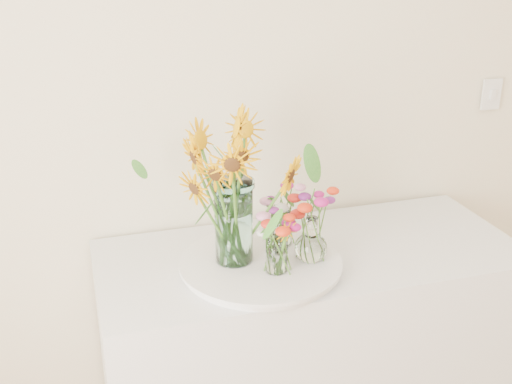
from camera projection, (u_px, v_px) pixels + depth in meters
counter at (307, 363)px, 2.29m from camera, size 1.40×0.60×0.90m
tray at (261, 266)px, 2.00m from camera, size 0.48×0.48×0.02m
mason_jar at (234, 222)px, 1.95m from camera, size 0.14×0.14×0.27m
sunflower_bouquet at (233, 189)px, 1.91m from camera, size 0.74×0.74×0.49m
small_vase_a at (277, 255)px, 1.92m from camera, size 0.09×0.09×0.11m
wildflower_posy_a at (277, 242)px, 1.90m from camera, size 0.19×0.19×0.20m
small_vase_b at (311, 239)px, 1.98m from camera, size 0.12×0.12×0.15m
wildflower_posy_b at (312, 226)px, 1.97m from camera, size 0.20×0.20×0.24m
small_vase_c at (281, 228)px, 2.09m from camera, size 0.09×0.09×0.12m
wildflower_posy_c at (282, 215)px, 2.07m from camera, size 0.19×0.19×0.21m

